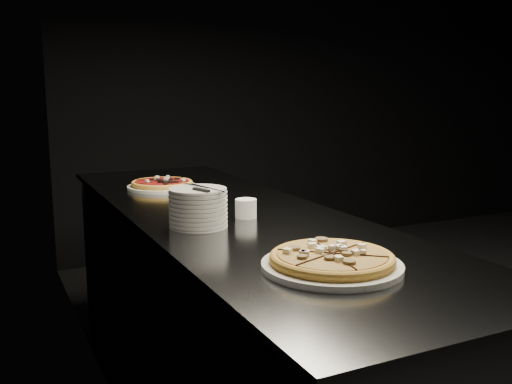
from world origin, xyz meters
name	(u,v)px	position (x,y,z in m)	size (l,w,h in m)	color
wall_left	(125,79)	(-2.50, 0.00, 1.40)	(0.02, 5.00, 2.80)	black
wall_back	(336,86)	(0.00, 2.50, 1.40)	(5.00, 0.02, 2.80)	black
counter	(230,326)	(-2.13, 0.00, 0.46)	(0.74, 2.44, 0.92)	slate
pizza_mushroom	(332,261)	(-2.17, -0.76, 0.94)	(0.41, 0.41, 0.04)	white
pizza_tomato	(162,184)	(-2.22, 0.58, 0.94)	(0.36, 0.36, 0.04)	white
plate_stack	(198,207)	(-2.32, -0.19, 0.98)	(0.19, 0.19, 0.13)	white
cutlery	(202,188)	(-2.31, -0.20, 1.05)	(0.06, 0.20, 0.01)	silver
ramekin	(246,208)	(-2.12, -0.14, 0.96)	(0.08, 0.08, 0.07)	white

